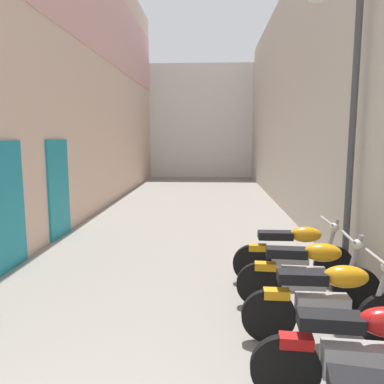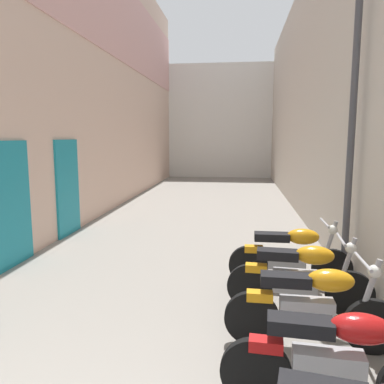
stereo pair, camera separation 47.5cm
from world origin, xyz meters
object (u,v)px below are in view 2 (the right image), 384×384
object	(u,v)px
motorcycle_second	(336,359)
motorcycle_third	(313,305)
street_lamp	(345,117)
motorcycle_fifth	(291,254)
motorcycle_fourth	(300,275)

from	to	relation	value
motorcycle_second	motorcycle_third	distance (m)	1.01
motorcycle_third	street_lamp	xyz separation A→B (m)	(0.69, 1.80, 2.04)
motorcycle_fifth	motorcycle_second	bearing A→B (deg)	-90.00
motorcycle_fifth	street_lamp	world-z (taller)	street_lamp
motorcycle_fourth	street_lamp	distance (m)	2.35
motorcycle_second	motorcycle_fourth	size ratio (longest dim) A/B	1.00
motorcycle_fourth	motorcycle_fifth	size ratio (longest dim) A/B	1.00
motorcycle_third	motorcycle_fourth	xyz separation A→B (m)	(-0.00, 0.87, 0.00)
motorcycle_third	motorcycle_fifth	bearing A→B (deg)	90.00
motorcycle_second	street_lamp	distance (m)	3.54
motorcycle_second	motorcycle_third	xyz separation A→B (m)	(0.00, 1.01, 0.00)
street_lamp	motorcycle_fifth	bearing A→B (deg)	-177.60
motorcycle_second	motorcycle_fourth	distance (m)	1.88
motorcycle_second	motorcycle_third	bearing A→B (deg)	90.00
motorcycle_fourth	street_lamp	xyz separation A→B (m)	(0.69, 0.93, 2.04)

